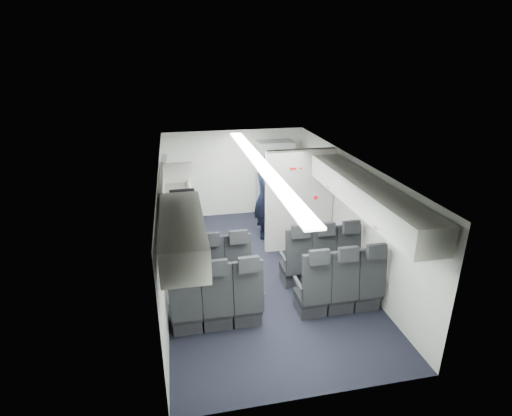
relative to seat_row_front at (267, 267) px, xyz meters
name	(u,v)px	position (x,y,z in m)	size (l,w,h in m)	color
cabin_shell	(261,217)	(0.00, 0.53, 0.72)	(3.41, 6.01, 2.16)	black
seat_row_front	(267,267)	(0.00, 0.00, 0.00)	(3.33, 0.56, 1.24)	black
seat_row_mid	(280,296)	(0.00, -0.90, 0.00)	(3.33, 0.56, 1.24)	black
overhead_bin_left_rear	(182,233)	(-1.40, -1.47, 1.46)	(0.53, 1.80, 0.40)	silver
overhead_bin_left_front_open	(177,195)	(-1.44, 0.28, 1.33)	(0.64, 1.70, 0.72)	#9E9E93
overhead_bin_right_rear	(395,215)	(1.40, -1.47, 1.46)	(0.53, 1.80, 0.40)	silver
overhead_bin_right_front	(343,177)	(1.40, 0.28, 1.46)	(0.53, 1.70, 0.40)	silver
bulkhead_partition	(299,201)	(0.98, 1.33, 0.67)	(1.40, 0.15, 2.13)	silver
galley_unit	(275,179)	(0.95, 3.25, 0.55)	(0.85, 0.52, 1.90)	#939399
boarding_door	(168,203)	(-1.64, 2.09, 0.55)	(0.12, 1.27, 1.86)	silver
flight_attendant	(264,197)	(0.43, 2.10, 0.52)	(0.68, 0.44, 1.85)	black
carry_on_bag	(183,199)	(-1.35, -0.14, 1.42)	(0.37, 0.26, 0.22)	black
papers	(273,194)	(0.62, 2.05, 0.59)	(0.22, 0.02, 0.15)	white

